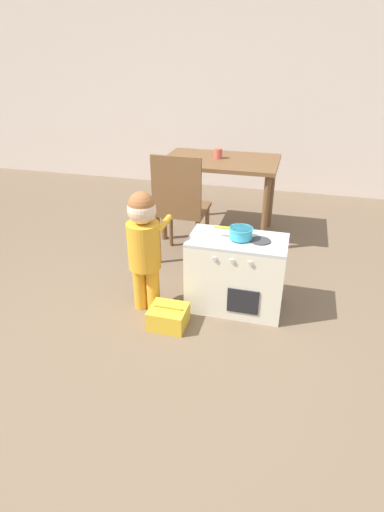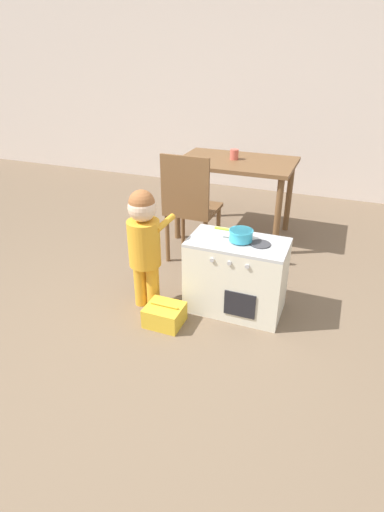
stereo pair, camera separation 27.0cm
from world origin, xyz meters
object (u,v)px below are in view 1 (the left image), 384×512
at_px(toy_pot, 241,232).
at_px(cup_on_table, 218,154).
at_px(child_figure, 144,240).
at_px(dining_chair_near, 181,206).
at_px(toy_basket, 168,317).
at_px(dining_table, 220,171).
at_px(play_kitchen, 236,273).

relative_size(toy_pot, cup_on_table, 2.82).
height_order(child_figure, dining_chair_near, dining_chair_near).
height_order(toy_pot, child_figure, child_figure).
xyz_separation_m(toy_basket, cup_on_table, (-0.02, 1.60, 0.71)).
distance_m(child_figure, toy_basket, 0.53).
height_order(dining_chair_near, cup_on_table, dining_chair_near).
height_order(toy_basket, dining_chair_near, dining_chair_near).
bearing_deg(cup_on_table, dining_table, -36.75).
distance_m(dining_table, cup_on_table, 0.16).
bearing_deg(child_figure, play_kitchen, 17.52).
xyz_separation_m(toy_basket, dining_table, (0.01, 1.58, 0.56)).
bearing_deg(cup_on_table, toy_basket, -89.33).
bearing_deg(toy_pot, dining_chair_near, 135.46).
xyz_separation_m(toy_pot, dining_chair_near, (-0.58, 0.57, -0.08)).
height_order(child_figure, toy_basket, child_figure).
relative_size(play_kitchen, cup_on_table, 7.20).
xyz_separation_m(play_kitchen, cup_on_table, (-0.41, 1.26, 0.52)).
height_order(dining_table, dining_chair_near, dining_chair_near).
relative_size(toy_pot, dining_table, 0.24).
distance_m(toy_pot, dining_table, 1.30).
bearing_deg(dining_chair_near, toy_pot, -44.54).
bearing_deg(toy_pot, play_kitchen, -178.01).
relative_size(toy_basket, dining_table, 0.23).
bearing_deg(dining_table, dining_chair_near, -105.86).
relative_size(child_figure, dining_chair_near, 0.92).
bearing_deg(toy_basket, child_figure, 142.89).
bearing_deg(dining_chair_near, toy_basket, -78.88).
xyz_separation_m(toy_pot, toy_basket, (-0.40, -0.34, -0.51)).
relative_size(dining_chair_near, cup_on_table, 10.28).
height_order(play_kitchen, cup_on_table, cup_on_table).
distance_m(child_figure, dining_table, 1.44).
height_order(dining_table, cup_on_table, cup_on_table).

